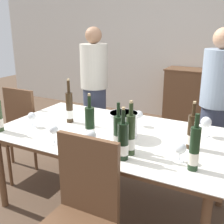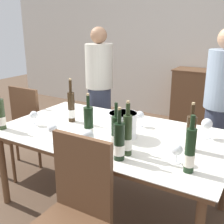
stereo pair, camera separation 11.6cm
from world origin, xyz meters
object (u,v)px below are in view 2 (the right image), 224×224
object	(u,v)px
wine_bottle_1	(119,142)
wine_glass_3	(53,130)
wine_bottle_6	(190,152)
wine_bottle_2	(127,136)
wine_bottle_5	(71,107)
wine_glass_5	(34,116)
chair_left_end	(18,124)
dining_table	(112,139)
chair_near_front	(74,207)
person_guest_left	(220,110)
ice_bucket	(123,124)
wine_bottle_3	(1,115)
wine_bottle_4	(191,134)
wine_bottle_0	(89,126)
wine_glass_2	(177,150)
sideboard_cabinet	(210,100)
wine_bottle_7	(116,133)
person_host	(99,93)
wine_glass_0	(207,124)
wine_glass_1	(140,116)
wine_glass_4	(88,136)

from	to	relation	value
wine_bottle_1	wine_glass_3	xyz separation A→B (m)	(-0.57, -0.02, -0.02)
wine_bottle_6	wine_bottle_1	bearing A→B (deg)	-170.70
wine_bottle_2	wine_bottle_5	distance (m)	0.85
wine_glass_5	chair_left_end	bearing A→B (deg)	152.85
wine_bottle_1	wine_glass_3	bearing A→B (deg)	-178.31
dining_table	chair_near_front	size ratio (longest dim) A/B	2.00
wine_bottle_1	person_guest_left	distance (m)	1.37
ice_bucket	wine_glass_5	distance (m)	0.84
wine_bottle_3	wine_bottle_5	distance (m)	0.61
dining_table	wine_bottle_4	bearing A→B (deg)	-0.65
ice_bucket	wine_bottle_5	distance (m)	0.60
wine_bottle_0	wine_bottle_3	size ratio (longest dim) A/B	1.07
wine_bottle_1	wine_glass_2	bearing A→B (deg)	22.96
wine_bottle_0	chair_left_end	size ratio (longest dim) A/B	0.42
sideboard_cabinet	wine_bottle_7	world-z (taller)	wine_bottle_7
wine_bottle_5	wine_glass_2	distance (m)	1.15
wine_glass_2	person_host	world-z (taller)	person_host
person_host	wine_glass_0	bearing A→B (deg)	-23.59
wine_bottle_2	chair_near_front	distance (m)	0.58
sideboard_cabinet	wine_bottle_6	xyz separation A→B (m)	(0.46, -2.85, 0.40)
wine_bottle_3	wine_glass_5	world-z (taller)	wine_bottle_3
wine_bottle_1	person_guest_left	xyz separation A→B (m)	(0.40, 1.31, -0.06)
wine_glass_1	wine_glass_5	bearing A→B (deg)	-150.96
ice_bucket	person_guest_left	distance (m)	1.11
wine_glass_4	sideboard_cabinet	bearing A→B (deg)	85.20
chair_left_end	chair_near_front	distance (m)	1.69
wine_bottle_0	wine_glass_3	size ratio (longest dim) A/B	2.56
wine_glass_1	chair_near_front	distance (m)	1.07
chair_near_front	chair_left_end	bearing A→B (deg)	149.31
dining_table	wine_glass_1	distance (m)	0.33
wine_bottle_3	person_guest_left	distance (m)	2.06
wine_bottle_3	wine_bottle_5	xyz separation A→B (m)	(0.40, 0.46, 0.01)
sideboard_cabinet	wine_bottle_1	world-z (taller)	wine_bottle_1
wine_bottle_1	wine_bottle_6	distance (m)	0.46
wine_bottle_6	wine_glass_2	size ratio (longest dim) A/B	2.79
ice_bucket	wine_glass_3	distance (m)	0.55
wine_glass_4	wine_glass_0	bearing A→B (deg)	45.25
wine_bottle_2	wine_glass_4	xyz separation A→B (m)	(-0.27, -0.09, -0.03)
dining_table	wine_glass_1	xyz separation A→B (m)	(0.14, 0.26, 0.15)
wine_glass_2	wine_glass_5	xyz separation A→B (m)	(-1.34, 0.04, 0.00)
wine_bottle_3	wine_glass_0	world-z (taller)	wine_bottle_3
chair_near_front	wine_glass_2	bearing A→B (deg)	49.48
wine_glass_0	person_host	xyz separation A→B (m)	(-1.43, 0.62, -0.06)
sideboard_cabinet	wine_bottle_3	size ratio (longest dim) A/B	3.24
wine_bottle_1	chair_left_end	xyz separation A→B (m)	(-1.56, 0.48, -0.31)
wine_bottle_0	wine_glass_0	world-z (taller)	wine_bottle_0
ice_bucket	chair_left_end	size ratio (longest dim) A/B	0.26
person_guest_left	chair_near_front	bearing A→B (deg)	-106.67
wine_glass_1	chair_near_front	world-z (taller)	chair_near_front
dining_table	chair_near_front	world-z (taller)	chair_near_front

